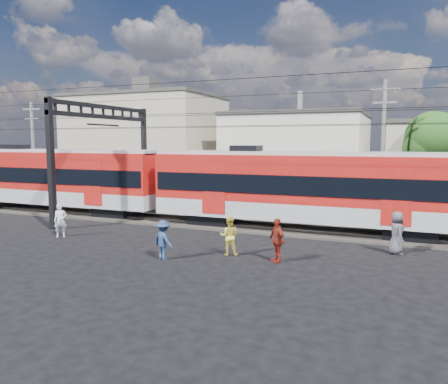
{
  "coord_description": "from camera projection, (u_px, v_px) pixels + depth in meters",
  "views": [
    {
      "loc": [
        7.21,
        -14.35,
        4.69
      ],
      "look_at": [
        -0.73,
        5.0,
        2.26
      ],
      "focal_mm": 35.0,
      "sensor_mm": 36.0,
      "label": 1
    }
  ],
  "objects": [
    {
      "name": "rail_far",
      "position": [
        261.0,
        222.0,
        24.47
      ],
      "size": [
        70.0,
        0.12,
        0.12
      ],
      "primitive_type": "cube",
      "color": "#59544C",
      "rests_on": "track_bed"
    },
    {
      "name": "pedestrian_b",
      "position": [
        229.0,
        236.0,
        18.01
      ],
      "size": [
        0.93,
        0.81,
        1.61
      ],
      "primitive_type": "imported",
      "rotation": [
        0.0,
        0.0,
        3.44
      ],
      "color": "gold",
      "rests_on": "ground"
    },
    {
      "name": "commuter_train",
      "position": [
        308.0,
        186.0,
        22.49
      ],
      "size": [
        50.3,
        3.08,
        4.17
      ],
      "color": "black",
      "rests_on": "ground"
    },
    {
      "name": "pedestrian_a",
      "position": [
        60.0,
        220.0,
        21.47
      ],
      "size": [
        0.71,
        0.7,
        1.64
      ],
      "primitive_type": "imported",
      "rotation": [
        0.0,
        0.0,
        0.75
      ],
      "color": "silver",
      "rests_on": "ground"
    },
    {
      "name": "utility_pole_west",
      "position": [
        33.0,
        146.0,
        37.11
      ],
      "size": [
        1.8,
        0.24,
        8.0
      ],
      "color": "slate",
      "rests_on": "ground"
    },
    {
      "name": "building_west",
      "position": [
        147.0,
        142.0,
        44.38
      ],
      "size": [
        14.28,
        10.2,
        9.3
      ],
      "color": "tan",
      "rests_on": "ground"
    },
    {
      "name": "tree_near",
      "position": [
        436.0,
        142.0,
        29.08
      ],
      "size": [
        3.82,
        3.64,
        6.72
      ],
      "color": "#382619",
      "rests_on": "ground"
    },
    {
      "name": "pedestrian_e",
      "position": [
        396.0,
        233.0,
        18.15
      ],
      "size": [
        0.89,
        1.04,
        1.8
      ],
      "primitive_type": "imported",
      "rotation": [
        0.0,
        0.0,
        2.0
      ],
      "color": "#49484D",
      "rests_on": "ground"
    },
    {
      "name": "catenary",
      "position": [
        122.0,
        134.0,
        26.47
      ],
      "size": [
        70.0,
        9.3,
        7.52
      ],
      "color": "black",
      "rests_on": "ground"
    },
    {
      "name": "pedestrian_c",
      "position": [
        163.0,
        240.0,
        17.31
      ],
      "size": [
        1.17,
        0.93,
        1.59
      ],
      "primitive_type": "imported",
      "rotation": [
        0.0,
        0.0,
        2.76
      ],
      "color": "navy",
      "rests_on": "ground"
    },
    {
      "name": "building_midwest",
      "position": [
        299.0,
        152.0,
        41.6
      ],
      "size": [
        12.24,
        12.24,
        7.3
      ],
      "color": "beige",
      "rests_on": "ground"
    },
    {
      "name": "utility_pole_mid",
      "position": [
        383.0,
        144.0,
        27.45
      ],
      "size": [
        1.8,
        0.24,
        8.5
      ],
      "color": "slate",
      "rests_on": "ground"
    },
    {
      "name": "track_bed",
      "position": [
        257.0,
        227.0,
        23.79
      ],
      "size": [
        70.0,
        3.4,
        0.12
      ],
      "primitive_type": "cube",
      "color": "#2D2823",
      "rests_on": "ground"
    },
    {
      "name": "ground",
      "position": [
        192.0,
        266.0,
        16.45
      ],
      "size": [
        120.0,
        120.0,
        0.0
      ],
      "primitive_type": "plane",
      "color": "black",
      "rests_on": "ground"
    },
    {
      "name": "rail_near",
      "position": [
        253.0,
        227.0,
        23.09
      ],
      "size": [
        70.0,
        0.12,
        0.12
      ],
      "primitive_type": "cube",
      "color": "#59544C",
      "rests_on": "track_bed"
    },
    {
      "name": "pedestrian_d",
      "position": [
        277.0,
        240.0,
        16.96
      ],
      "size": [
        1.02,
        1.01,
        1.73
      ],
      "primitive_type": "imported",
      "rotation": [
        0.0,
        0.0,
        -0.77
      ],
      "color": "maroon",
      "rests_on": "ground"
    }
  ]
}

